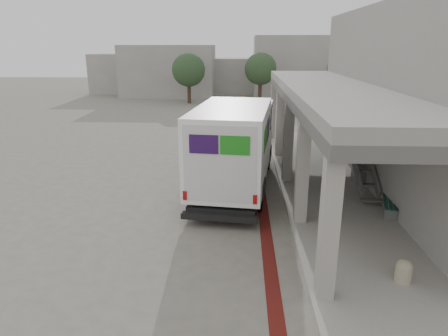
{
  "coord_description": "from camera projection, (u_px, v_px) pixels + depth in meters",
  "views": [
    {
      "loc": [
        0.23,
        -11.28,
        5.47
      ],
      "look_at": [
        -0.35,
        1.25,
        1.6
      ],
      "focal_mm": 32.0,
      "sensor_mm": 36.0,
      "label": 1
    }
  ],
  "objects": [
    {
      "name": "ground",
      "position": [
        233.0,
        229.0,
        12.39
      ],
      "size": [
        120.0,
        120.0,
        0.0
      ],
      "primitive_type": "plane",
      "color": "#686259",
      "rests_on": "ground"
    },
    {
      "name": "bike_lane_stripe",
      "position": [
        263.0,
        205.0,
        14.25
      ],
      "size": [
        0.35,
        40.0,
        0.01
      ],
      "primitive_type": "cube",
      "color": "#561511",
      "rests_on": "ground"
    },
    {
      "name": "sidewalk",
      "position": [
        364.0,
        230.0,
        12.19
      ],
      "size": [
        4.4,
        28.0,
        0.12
      ],
      "primitive_type": "cube",
      "color": "gray",
      "rests_on": "ground"
    },
    {
      "name": "transit_building",
      "position": [
        413.0,
        101.0,
        15.38
      ],
      "size": [
        7.6,
        17.0,
        7.0
      ],
      "color": "gray",
      "rests_on": "ground"
    },
    {
      "name": "distant_backdrop",
      "position": [
        216.0,
        70.0,
        45.97
      ],
      "size": [
        28.0,
        10.0,
        6.5
      ],
      "color": "gray",
      "rests_on": "ground"
    },
    {
      "name": "tree_left",
      "position": [
        189.0,
        70.0,
        38.4
      ],
      "size": [
        3.2,
        3.2,
        4.8
      ],
      "color": "#38281C",
      "rests_on": "ground"
    },
    {
      "name": "tree_mid",
      "position": [
        261.0,
        69.0,
        40.0
      ],
      "size": [
        3.2,
        3.2,
        4.8
      ],
      "color": "#38281C",
      "rests_on": "ground"
    },
    {
      "name": "tree_right",
      "position": [
        344.0,
        70.0,
        38.69
      ],
      "size": [
        3.2,
        3.2,
        4.8
      ],
      "color": "#38281C",
      "rests_on": "ground"
    },
    {
      "name": "fedex_truck",
      "position": [
        236.0,
        144.0,
        15.51
      ],
      "size": [
        3.31,
        8.16,
        3.38
      ],
      "rotation": [
        0.0,
        0.0,
        -0.11
      ],
      "color": "black",
      "rests_on": "ground"
    },
    {
      "name": "bench",
      "position": [
        390.0,
        203.0,
        13.34
      ],
      "size": [
        0.85,
        1.83,
        0.42
      ],
      "rotation": [
        0.0,
        0.0,
        -0.27
      ],
      "color": "slate",
      "rests_on": "sidewalk"
    },
    {
      "name": "bollard_near",
      "position": [
        404.0,
        271.0,
        9.35
      ],
      "size": [
        0.38,
        0.38,
        0.57
      ],
      "color": "gray",
      "rests_on": "sidewalk"
    },
    {
      "name": "bollard_far",
      "position": [
        303.0,
        184.0,
        15.15
      ],
      "size": [
        0.42,
        0.42,
        0.63
      ],
      "color": "gray",
      "rests_on": "sidewalk"
    },
    {
      "name": "utility_cabinet",
      "position": [
        359.0,
        171.0,
        16.11
      ],
      "size": [
        0.52,
        0.65,
        1.0
      ],
      "primitive_type": "cube",
      "rotation": [
        0.0,
        0.0,
        0.11
      ],
      "color": "slate",
      "rests_on": "sidewalk"
    }
  ]
}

